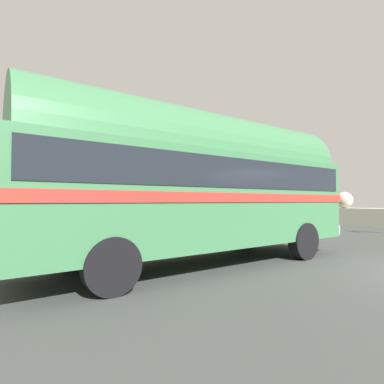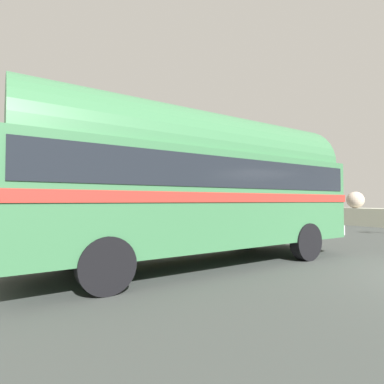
# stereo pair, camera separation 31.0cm
# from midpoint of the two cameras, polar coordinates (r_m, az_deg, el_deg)

# --- Properties ---
(vintage_coach) EXTENTS (2.61, 8.64, 3.70)m
(vintage_coach) POSITION_cam_midpoint_polar(r_m,az_deg,el_deg) (7.30, 2.60, 2.19)
(vintage_coach) COLOR black
(vintage_coach) RESTS_ON ground
(second_coach) EXTENTS (2.77, 8.68, 3.70)m
(second_coach) POSITION_cam_midpoint_polar(r_m,az_deg,el_deg) (11.50, -7.17, 0.77)
(second_coach) COLOR black
(second_coach) RESTS_ON ground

